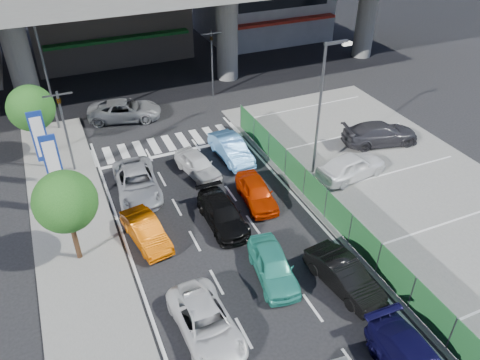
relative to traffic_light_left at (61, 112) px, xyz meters
name	(u,v)px	position (x,y,z in m)	size (l,w,h in m)	color
ground	(249,272)	(6.20, -12.00, -3.94)	(120.00, 120.00, 0.00)	black
parking_lot	(410,192)	(17.20, -10.00, -3.91)	(12.00, 28.00, 0.06)	slate
sidewalk_left	(80,258)	(-0.80, -8.00, -3.88)	(4.00, 30.00, 0.12)	slate
fence_run	(336,215)	(11.50, -11.00, -3.04)	(0.16, 22.00, 1.80)	#1E5829
traffic_light_left	(61,112)	(0.00, 0.00, 0.00)	(1.60, 1.24, 5.20)	#595B60
traffic_light_right	(212,47)	(11.70, 7.00, 0.00)	(1.60, 1.24, 5.20)	#595B60
street_lamp_right	(323,100)	(13.37, -6.00, 0.83)	(1.65, 0.22, 8.00)	#595B60
street_lamp_left	(46,63)	(-0.13, 6.00, 0.83)	(1.65, 0.22, 8.00)	#595B60
signboard_near	(53,164)	(-1.00, -4.01, -0.87)	(0.80, 0.14, 4.70)	#595B60
signboard_far	(40,139)	(-1.40, -1.01, -0.87)	(0.80, 0.14, 4.70)	#595B60
tree_near	(65,202)	(-0.80, -8.00, -0.55)	(2.80, 2.80, 4.80)	#382314
tree_far	(31,108)	(-1.60, 2.50, -0.55)	(2.80, 2.80, 4.80)	#382314
sedan_white_mid_left	(206,323)	(3.24, -14.41, -3.32)	(2.06, 4.47, 1.24)	white
taxi_teal_mid	(273,266)	(7.07, -12.70, -3.27)	(1.58, 3.93, 1.34)	teal
hatch_black_mid_right	(344,275)	(9.64, -14.47, -3.27)	(1.42, 4.07, 1.34)	black
taxi_orange_left	(146,231)	(2.44, -8.02, -3.31)	(1.32, 3.78, 1.24)	#BD4D01
sedan_black_mid	(223,214)	(6.40, -8.26, -3.31)	(1.74, 4.29, 1.25)	black
taxi_orange_right	(256,192)	(8.81, -7.27, -3.28)	(1.54, 3.83, 1.30)	#BB2801
wagon_silver_front_left	(137,183)	(3.00, -3.81, -3.25)	(2.29, 4.97, 1.38)	#B0B1B7
sedan_white_front_mid	(198,165)	(6.79, -3.30, -3.30)	(1.50, 3.74, 1.27)	silver
kei_truck_front_right	(231,149)	(9.30, -2.48, -3.25)	(1.46, 4.19, 1.38)	#579CE2
crossing_wagon_silver	(125,110)	(4.34, 5.64, -3.21)	(2.40, 5.20, 1.45)	#919398
parked_sedan_white	(351,166)	(14.94, -7.35, -3.12)	(1.79, 4.46, 1.52)	white
parked_sedan_dgrey	(380,134)	(19.03, -4.76, -3.14)	(2.05, 5.05, 1.47)	#323136
traffic_cone	(316,193)	(11.97, -8.34, -3.53)	(0.35, 0.35, 0.69)	#F4550D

